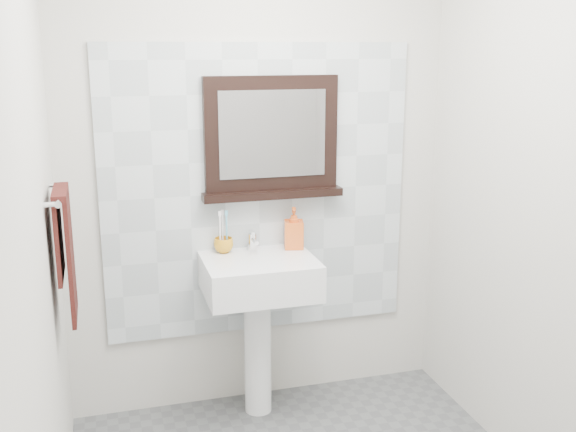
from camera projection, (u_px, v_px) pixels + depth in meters
The scene contains 12 objects.
back_wall at pixel (258, 172), 3.46m from camera, with size 2.00×0.01×2.50m, color beige.
front_wall at pixel (503, 354), 1.41m from camera, with size 2.00×0.01×2.50m, color beige.
left_wall at pixel (36, 247), 2.17m from camera, with size 0.01×2.20×2.50m, color beige.
right_wall at pixel (564, 207), 2.71m from camera, with size 0.01×2.20×2.50m, color beige.
splashback at pixel (259, 192), 3.48m from camera, with size 1.60×0.02×1.50m, color silver.
pedestal_sink at pixel (259, 293), 3.38m from camera, with size 0.55×0.44×0.96m.
toothbrush_cup at pixel (224, 245), 3.42m from camera, with size 0.10×0.10×0.08m, color orange.
toothbrushes at pixel (223, 229), 3.40m from camera, with size 0.05×0.04×0.21m.
soap_dispenser at pixel (294, 228), 3.48m from camera, with size 0.10×0.10×0.21m, color red.
framed_mirror at pixel (271, 140), 3.40m from camera, with size 0.73×0.11×0.62m.
towel_bar at pixel (59, 194), 2.70m from camera, with size 0.07×0.40×0.03m.
hand_towel at pixel (65, 244), 2.76m from camera, with size 0.06×0.30×0.55m.
Camera 1 is at (-0.79, -2.22, 1.87)m, focal length 42.00 mm.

